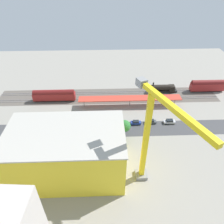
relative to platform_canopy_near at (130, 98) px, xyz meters
The scene contains 25 objects.
ground_plane 16.28m from the platform_canopy_near, 52.44° to the left, with size 171.40×171.40×0.00m, color gray.
rail_bed 13.47m from the platform_canopy_near, 41.58° to the right, with size 107.12×14.07×0.01m, color #5B544C.
street_asphalt 19.55m from the platform_canopy_near, 59.79° to the left, with size 107.12×9.00×0.01m, color #424244.
track_rails 13.42m from the platform_canopy_near, 41.58° to the right, with size 107.12×8.11×0.12m.
platform_canopy_near is the anchor object (origin of this frame).
locomotive 21.67m from the platform_canopy_near, 147.54° to the right, with size 13.86×3.18×5.37m.
passenger_coach 42.32m from the platform_canopy_near, 164.12° to the right, with size 17.22×3.02×6.16m.
freight_coach_far 35.86m from the platform_canopy_near, ahead, with size 19.87×3.02×5.72m.
parked_car_0 20.46m from the platform_canopy_near, 138.18° to the left, with size 4.77×1.89×1.73m.
parked_car_1 15.44m from the platform_canopy_near, 119.16° to the left, with size 4.51×1.78×1.64m.
parked_car_2 14.00m from the platform_canopy_near, 94.65° to the left, with size 4.25×1.76×1.64m.
parked_car_3 14.40m from the platform_canopy_near, 66.61° to the left, with size 4.31×1.95×1.51m.
parked_car_4 18.28m from the platform_canopy_near, 45.57° to the left, with size 4.23×1.85×1.68m.
parked_car_5 23.50m from the platform_canopy_near, 33.38° to the left, with size 4.80×1.80×1.70m.
parked_car_6 30.08m from the platform_canopy_near, 24.80° to the left, with size 4.78×1.91×1.67m.
construction_building 42.73m from the platform_canopy_near, 57.30° to the left, with size 33.59×19.49×15.71m, color yellow.
construction_roof_slab 44.20m from the platform_canopy_near, 57.30° to the left, with size 34.19×20.09×0.40m, color #B7B2A8.
tower_crane 43.31m from the platform_canopy_near, 90.33° to the left, with size 11.41×23.45×31.93m.
box_truck_0 26.18m from the platform_canopy_near, 52.82° to the left, with size 10.08×2.97×3.69m.
street_tree_0 38.80m from the platform_canopy_near, 34.64° to the left, with size 6.29×6.29×8.35m.
street_tree_1 23.18m from the platform_canopy_near, 67.53° to the left, with size 4.77×4.77×7.54m.
street_tree_2 43.60m from the platform_canopy_near, 28.46° to the left, with size 5.28×5.28×7.12m.
street_tree_3 21.31m from the platform_canopy_near, 78.36° to the left, with size 4.48×4.48×7.50m.
street_tree_4 23.38m from the platform_canopy_near, 71.28° to the left, with size 6.31×6.31×7.96m.
traffic_light 36.23m from the platform_canopy_near, 35.49° to the left, with size 0.50×0.36×6.85m.
Camera 1 is at (1.52, 66.96, 55.27)m, focal length 33.48 mm.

